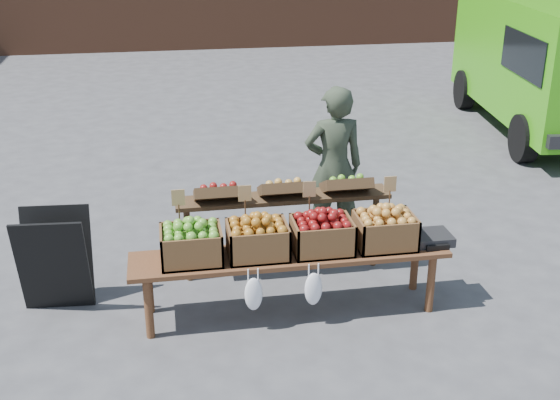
{
  "coord_description": "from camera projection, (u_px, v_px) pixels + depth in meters",
  "views": [
    {
      "loc": [
        -1.76,
        -4.88,
        3.24
      ],
      "look_at": [
        -0.77,
        0.83,
        0.85
      ],
      "focal_mm": 45.0,
      "sensor_mm": 36.0,
      "label": 1
    }
  ],
  "objects": [
    {
      "name": "crate_red_apples",
      "position": [
        322.0,
        235.0,
        5.91
      ],
      "size": [
        0.5,
        0.4,
        0.28
      ],
      "primitive_type": null,
      "color": "maroon",
      "rests_on": "display_bench"
    },
    {
      "name": "display_bench",
      "position": [
        290.0,
        282.0,
        6.03
      ],
      "size": [
        2.7,
        0.56,
        0.57
      ],
      "primitive_type": null,
      "color": "#52301B",
      "rests_on": "ground"
    },
    {
      "name": "ground",
      "position": [
        385.0,
        323.0,
        5.96
      ],
      "size": [
        80.0,
        80.0,
        0.0
      ],
      "primitive_type": "plane",
      "color": "#454548"
    },
    {
      "name": "back_table",
      "position": [
        283.0,
        223.0,
        6.61
      ],
      "size": [
        2.1,
        0.44,
        1.04
      ],
      "primitive_type": null,
      "color": "#3D2A18",
      "rests_on": "ground"
    },
    {
      "name": "chalkboard_sign",
      "position": [
        55.0,
        260.0,
        6.05
      ],
      "size": [
        0.62,
        0.37,
        0.9
      ],
      "primitive_type": null,
      "rotation": [
        0.0,
        0.0,
        -0.07
      ],
      "color": "black",
      "rests_on": "ground"
    },
    {
      "name": "crate_russet_pears",
      "position": [
        258.0,
        240.0,
        5.83
      ],
      "size": [
        0.5,
        0.4,
        0.28
      ],
      "primitive_type": null,
      "color": "#A96A24",
      "rests_on": "display_bench"
    },
    {
      "name": "crate_green_apples",
      "position": [
        385.0,
        231.0,
        6.0
      ],
      "size": [
        0.5,
        0.4,
        0.28
      ],
      "primitive_type": null,
      "color": "#A9972F",
      "rests_on": "display_bench"
    },
    {
      "name": "weighing_scale",
      "position": [
        431.0,
        238.0,
        6.1
      ],
      "size": [
        0.34,
        0.3,
        0.08
      ],
      "primitive_type": "cube",
      "color": "black",
      "rests_on": "display_bench"
    },
    {
      "name": "delivery_van",
      "position": [
        554.0,
        67.0,
        10.79
      ],
      "size": [
        2.67,
        4.82,
        2.06
      ],
      "primitive_type": null,
      "rotation": [
        0.0,
        0.0,
        -0.13
      ],
      "color": "#37A011",
      "rests_on": "ground"
    },
    {
      "name": "crate_golden_apples",
      "position": [
        191.0,
        245.0,
        5.74
      ],
      "size": [
        0.5,
        0.4,
        0.28
      ],
      "primitive_type": null,
      "color": "#5A9E27",
      "rests_on": "display_bench"
    },
    {
      "name": "vendor",
      "position": [
        334.0,
        167.0,
        7.12
      ],
      "size": [
        0.62,
        0.41,
        1.68
      ],
      "primitive_type": "imported",
      "rotation": [
        0.0,
        0.0,
        3.15
      ],
      "color": "#2E3828",
      "rests_on": "ground"
    }
  ]
}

